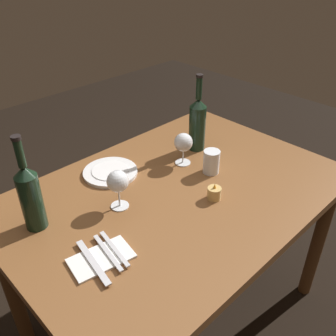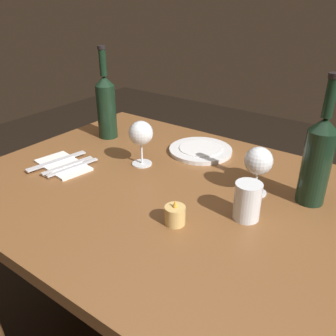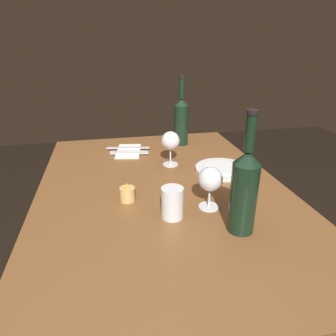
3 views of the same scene
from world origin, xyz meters
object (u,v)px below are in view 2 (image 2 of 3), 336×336
Objects in this scene: water_tumbler at (247,203)px; folded_napkin at (63,165)px; wine_glass_left at (141,134)px; wine_glass_right at (258,162)px; fork_inner at (68,165)px; fork_outer at (73,167)px; dinner_plate at (201,150)px; votive_candle at (175,216)px; wine_bottle at (318,158)px; table_knife at (57,161)px; wine_bottle_second at (106,105)px.

water_tumbler is 0.48× the size of folded_napkin.
wine_glass_left is 0.38m from wine_glass_right.
water_tumbler reaches higher than folded_napkin.
fork_inner is at bearing 20.77° from wine_glass_right.
fork_outer is at bearing 180.00° from fork_inner.
water_tumbler is at bearing 137.35° from dinner_plate.
wine_glass_left is 2.23× the size of votive_candle.
folded_napkin is at bearing 19.71° from wine_bottle.
wine_bottle reaches higher than table_knife.
wine_glass_right is at bearing 150.92° from dinner_plate.
votive_candle is 0.37× the size of fork_outer.
dinner_plate is 0.44m from fork_outer.
water_tumbler is 0.55× the size of fork_inner.
wine_glass_left reaches higher than fork_outer.
wine_glass_right is 0.60m from fork_inner.
wine_glass_left is 0.36m from votive_candle.
water_tumbler is 0.62m from folded_napkin.
fork_inner is (0.28, 0.36, 0.00)m from dinner_plate.
wine_glass_right reaches higher than folded_napkin.
wine_glass_right is at bearing -158.34° from fork_outer.
wine_glass_left is 0.26m from fork_inner.
wine_glass_right is 0.65m from wine_bottle_second.
table_knife is (0.34, 0.36, 0.00)m from dinner_plate.
votive_candle is 0.51m from table_knife.
votive_candle is 0.30× the size of dinner_plate.
table_knife is (0.51, -0.04, -0.01)m from votive_candle.
water_tumbler is at bearing 168.58° from wine_glass_left.
wine_glass_right is 1.42× the size of water_tumbler.
folded_napkin is 0.05m from fork_outer.
votive_candle reaches higher than fork_inner.
dinner_plate is at bearing -132.91° from table_knife.
wine_bottle_second is 0.30m from table_knife.
votive_candle is at bearing 175.02° from table_knife.
wine_glass_left is 0.29m from wine_bottle_second.
wine_glass_right is 0.62m from folded_napkin.
wine_glass_left is at bearing -136.87° from fork_inner.
wine_bottle_second is (0.78, -0.02, -0.00)m from wine_bottle.
folded_napkin is (0.31, 0.36, -0.00)m from dinner_plate.
votive_candle reaches higher than table_knife.
wine_bottle_second reaches higher than table_knife.
table_knife is (0.23, 0.16, -0.10)m from wine_glass_left.
wine_bottle_second is (0.26, -0.11, 0.02)m from wine_glass_left.
wine_bottle is 1.93× the size of fork_inner.
wine_glass_right is at bearing -159.23° from fork_inner.
fork_outer is 0.85× the size of table_knife.
votive_candle is at bearing 174.10° from fork_outer.
water_tumbler is 0.44× the size of dinner_plate.
wine_bottle_second is at bearing -1.47° from wine_bottle.
wine_bottle is at bearing -161.30° from wine_glass_right.
dinner_plate is at bearing -127.87° from fork_inner.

